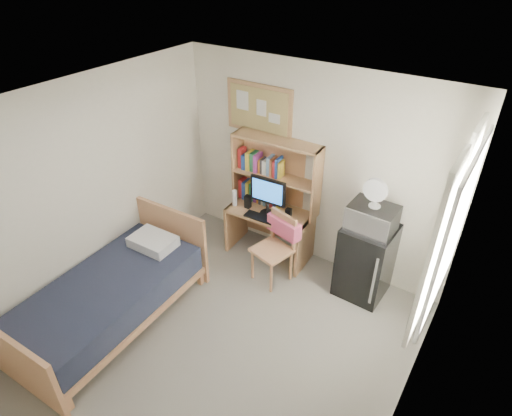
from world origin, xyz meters
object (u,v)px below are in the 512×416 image
Objects in this scene: speaker_right at (288,215)px; microwave at (372,218)px; mini_fridge at (365,260)px; bulletin_board at (259,109)px; speaker_left at (248,202)px; desk_fan at (377,194)px; desk at (269,233)px; bed at (111,301)px; desk_chair at (272,250)px; monitor at (268,197)px.

microwave is at bearing -1.55° from speaker_right.
mini_fridge is at bearing 90.00° from microwave.
speaker_left is at bearing -80.44° from bulletin_board.
desk_fan is at bearing -10.13° from bulletin_board.
desk reaches higher than bed.
desk is 1.19× the size of desk_chair.
mini_fridge is at bearing -0.35° from monitor.
bed is at bearing -135.11° from mini_fridge.
mini_fridge is at bearing 90.00° from desk_fan.
monitor is 3.07× the size of speaker_right.
bulletin_board is 1.80m from desk_fan.
speaker_right is 0.33× the size of microwave.
mini_fridge is at bearing -9.47° from bulletin_board.
desk_chair is 1.13m from mini_fridge.
speaker_right is at bearing -176.58° from desk_fan.
speaker_left is at bearing -180.00° from speaker_right.
desk_chair is 0.44× the size of bed.
monitor is at bearing 64.91° from bed.
desk_chair is at bearing -155.58° from mini_fridge.
microwave is (1.64, 0.06, 0.32)m from speaker_left.
mini_fridge is 5.65× the size of speaker_right.
monitor is at bearing -176.24° from desk_fan.
microwave is (2.18, 2.00, 0.81)m from bed.
desk is at bearing 11.31° from speaker_left.
bed is at bearing -108.35° from speaker_left.
bed is 2.08m from speaker_left.
desk is 6.20× the size of speaker_left.
microwave is (1.04, 0.02, 0.33)m from speaker_right.
desk_chair is 1.47m from desk_fan.
bulletin_board reaches higher than speaker_right.
desk is 1.35m from mini_fridge.
desk is at bearing -38.50° from bulletin_board.
microwave reaches higher than desk.
desk_fan is (1.70, -0.30, -0.51)m from bulletin_board.
speaker_right reaches higher than bed.
speaker_left reaches higher than speaker_right.
bed is 3.16m from desk_fan.
bulletin_board reaches higher than monitor.
speaker_right reaches higher than desk.
bulletin_board is 1.75m from desk_chair.
desk_chair is (0.30, -0.43, 0.12)m from desk.
bulletin_board is at bearing 171.93° from microwave.
mini_fridge is 1.84× the size of monitor.
speaker_left reaches higher than desk.
monitor reaches higher than desk_chair.
monitor reaches higher than bed.
desk_fan reaches higher than microwave.
desk_fan is (1.64, 0.06, 0.63)m from speaker_left.
monitor reaches higher than speaker_right.
bulletin_board reaches higher than desk_fan.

